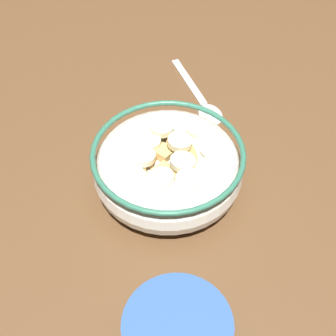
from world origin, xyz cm
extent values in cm
cube|color=brown|center=(0.00, 0.00, -1.00)|extent=(128.46, 128.46, 2.00)
cylinder|color=silver|center=(0.00, 0.00, 0.30)|extent=(8.98, 8.98, 0.60)
torus|color=silver|center=(0.00, 0.00, 2.91)|extent=(16.32, 16.32, 5.82)
torus|color=#337259|center=(0.00, 0.00, 5.52)|extent=(16.43, 16.43, 0.60)
cylinder|color=white|center=(0.00, 0.00, 3.81)|extent=(12.83, 12.83, 0.40)
cube|color=#AD7F42|center=(-1.23, -1.89, 4.41)|extent=(2.72, 2.74, 1.12)
cube|color=tan|center=(2.40, 0.28, 4.52)|extent=(1.98, 2.02, 0.94)
cube|color=tan|center=(-3.51, 0.26, 4.36)|extent=(2.70, 2.71, 1.03)
cube|color=#AD7F42|center=(0.38, -3.73, 4.46)|extent=(2.67, 2.68, 0.97)
cube|color=#B78947|center=(-0.27, 2.80, 4.46)|extent=(2.01, 1.93, 1.05)
cube|color=tan|center=(-2.19, 4.63, 4.35)|extent=(2.35, 2.30, 0.99)
cube|color=#AD7F42|center=(-3.81, 2.75, 4.57)|extent=(2.68, 2.70, 1.06)
cube|color=tan|center=(-0.41, 4.65, 4.47)|extent=(2.69, 2.69, 0.92)
cube|color=tan|center=(1.42, -1.29, 4.55)|extent=(2.40, 2.34, 1.07)
cube|color=#B78947|center=(4.61, 2.48, 4.36)|extent=(2.71, 2.70, 0.97)
cube|color=#B78947|center=(2.16, -4.24, 4.50)|extent=(2.71, 2.71, 1.01)
cube|color=#AD7F42|center=(-1.85, 1.91, 4.34)|extent=(2.68, 2.69, 0.97)
cube|color=tan|center=(5.05, -1.33, 4.46)|extent=(2.50, 2.49, 0.93)
cube|color=#B78947|center=(3.04, -1.86, 4.47)|extent=(2.34, 2.40, 1.08)
cube|color=#AD7F42|center=(1.82, 2.33, 4.42)|extent=(2.13, 2.08, 0.99)
cube|color=tan|center=(-1.01, 0.03, 4.50)|extent=(2.52, 2.57, 1.09)
cube|color=#B78947|center=(4.11, 0.19, 4.63)|extent=(2.40, 2.40, 0.85)
cube|color=#B78947|center=(-4.57, -2.59, 4.52)|extent=(2.52, 2.50, 0.96)
cube|color=#B78947|center=(1.86, 4.67, 4.59)|extent=(2.71, 2.70, 0.98)
cylinder|color=beige|center=(-3.39, 1.14, 5.71)|extent=(3.52, 3.50, 0.79)
cylinder|color=#F9EFC6|center=(-1.56, 4.59, 5.45)|extent=(2.97, 2.95, 0.75)
cylinder|color=beige|center=(-2.82, -3.57, 5.42)|extent=(2.75, 2.73, 1.07)
cylinder|color=#F4EABC|center=(1.94, 0.68, 5.52)|extent=(3.38, 3.42, 1.01)
cylinder|color=beige|center=(-0.68, 1.80, 5.64)|extent=(2.99, 3.01, 0.95)
cylinder|color=beige|center=(2.95, -2.37, 5.59)|extent=(3.17, 3.21, 1.02)
cylinder|color=#F4EABC|center=(-2.52, -1.03, 5.28)|extent=(3.75, 3.76, 1.00)
cylinder|color=#F9EFC6|center=(4.33, 0.36, 5.50)|extent=(3.81, 3.79, 1.04)
cylinder|color=#F4EABC|center=(2.07, 4.30, 5.41)|extent=(2.98, 2.98, 0.99)
cylinder|color=#F4EABC|center=(-0.90, -2.51, 5.30)|extent=(2.82, 2.84, 0.93)
ellipsoid|color=silver|center=(-7.93, 10.66, 0.40)|extent=(4.49, 3.50, 0.80)
cube|color=silver|center=(-15.23, 11.59, 0.18)|extent=(10.61, 2.32, 0.36)
camera|label=1|loc=(29.20, -15.84, 40.73)|focal=49.28mm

